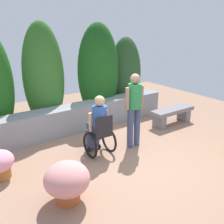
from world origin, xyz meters
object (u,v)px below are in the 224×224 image
object	(u,v)px
stone_bench	(172,114)
person_standing_companion	(134,106)
flower_pot_terracotta_by_wall	(67,181)
person_in_wheelchair	(99,127)

from	to	relation	value
stone_bench	person_standing_companion	world-z (taller)	person_standing_companion
stone_bench	flower_pot_terracotta_by_wall	bearing A→B (deg)	-167.62
stone_bench	person_in_wheelchair	bearing A→B (deg)	179.85
person_in_wheelchair	person_standing_companion	bearing A→B (deg)	-5.34
stone_bench	flower_pot_terracotta_by_wall	world-z (taller)	flower_pot_terracotta_by_wall
stone_bench	person_standing_companion	xyz separation A→B (m)	(-1.79, -0.45, 0.68)
person_in_wheelchair	flower_pot_terracotta_by_wall	bearing A→B (deg)	-135.71
person_in_wheelchair	stone_bench	bearing A→B (deg)	10.78
person_standing_companion	flower_pot_terracotta_by_wall	xyz separation A→B (m)	(-2.08, -0.90, -0.61)
person_in_wheelchair	person_standing_companion	distance (m)	0.93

